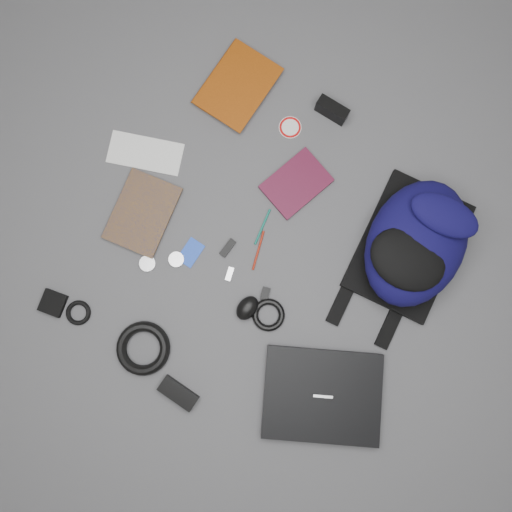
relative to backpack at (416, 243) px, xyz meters
The scene contains 23 objects.
ground 0.50m from the backpack, 143.67° to the right, with size 4.00×4.00×0.00m, color #4F4F51.
backpack is the anchor object (origin of this frame).
laptop 0.56m from the backpack, 88.55° to the right, with size 0.37×0.28×0.04m, color black.
textbook_red 0.88m from the backpack, 169.60° to the left, with size 0.20×0.27×0.03m, color #7E3207.
comic_book 0.96m from the backpack, 156.09° to the right, with size 0.18×0.25×0.02m, color #A86B0C.
envelope 0.92m from the backpack, 167.40° to the right, with size 0.24×0.11×0.00m, color white.
dvd_case 0.43m from the backpack, behind, with size 0.15×0.21×0.02m, color #410C20.
compact_camera 0.52m from the backpack, 150.90° to the left, with size 0.11×0.04×0.06m, color black.
sticker_disc 0.56m from the backpack, 165.93° to the left, with size 0.08×0.08×0.00m, color white.
pen_teal 0.49m from the backpack, 155.29° to the right, with size 0.01×0.01×0.13m, color #0B6653.
pen_red 0.50m from the backpack, 145.94° to the right, with size 0.01×0.01×0.13m, color maroon.
id_badge 0.71m from the backpack, 145.86° to the right, with size 0.06×0.09×0.00m, color blue.
usb_black 0.59m from the backpack, 147.01° to the right, with size 0.02×0.06×0.01m, color black.
usb_silver 0.59m from the backpack, 138.66° to the right, with size 0.02×0.05×0.01m, color silver.
key_fob 0.50m from the backpack, 129.15° to the right, with size 0.03×0.04×0.01m, color black.
mouse 0.56m from the backpack, 126.51° to the right, with size 0.06×0.08×0.04m, color black.
headphone_left 0.85m from the backpack, 143.67° to the right, with size 0.05×0.05×0.01m, color #BABABC.
headphone_right 0.76m from the backpack, 144.21° to the right, with size 0.05×0.05×0.01m, color silver.
cable_coil 0.51m from the backpack, 121.41° to the right, with size 0.11×0.11×0.02m, color black.
power_brick 0.88m from the backpack, 115.17° to the right, with size 0.13×0.05×0.03m, color black.
power_cord_coil 0.92m from the backpack, 126.45° to the right, with size 0.17×0.17×0.03m, color black.
pouch 1.16m from the backpack, 138.35° to the right, with size 0.07×0.07×0.02m, color black.
earbud_coil 1.09m from the backpack, 136.04° to the right, with size 0.08×0.08×0.01m, color black.
Camera 1 is at (0.08, -0.13, 1.62)m, focal length 35.00 mm.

